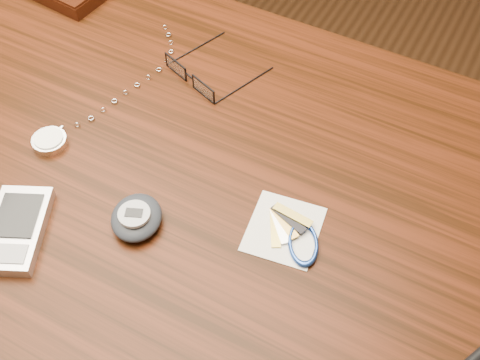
{
  "coord_description": "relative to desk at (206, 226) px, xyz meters",
  "views": [
    {
      "loc": [
        0.26,
        -0.39,
        1.35
      ],
      "look_at": [
        0.05,
        0.02,
        0.76
      ],
      "focal_mm": 45.0,
      "sensor_mm": 36.0,
      "label": 1
    }
  ],
  "objects": [
    {
      "name": "eyeglasses",
      "position": [
        -0.1,
        0.15,
        0.11
      ],
      "size": [
        0.14,
        0.14,
        0.02
      ],
      "color": "black",
      "rests_on": "desk"
    },
    {
      "name": "pedometer",
      "position": [
        -0.04,
        -0.09,
        0.11
      ],
      "size": [
        0.08,
        0.09,
        0.03
      ],
      "color": "#20232B",
      "rests_on": "desk"
    },
    {
      "name": "pocket_watch",
      "position": [
        -0.21,
        -0.03,
        0.11
      ],
      "size": [
        0.08,
        0.3,
        0.01
      ],
      "color": "silver",
      "rests_on": "desk"
    },
    {
      "name": "desk",
      "position": [
        0.0,
        0.0,
        0.0
      ],
      "size": [
        1.0,
        0.7,
        0.75
      ],
      "color": "#341408",
      "rests_on": "ground"
    },
    {
      "name": "notepad_keys",
      "position": [
        0.14,
        -0.02,
        0.11
      ],
      "size": [
        0.11,
        0.1,
        0.01
      ],
      "color": "silver",
      "rests_on": "desk"
    },
    {
      "name": "pda_phone",
      "position": [
        -0.15,
        -0.17,
        0.11
      ],
      "size": [
        0.11,
        0.13,
        0.02
      ],
      "color": "silver",
      "rests_on": "desk"
    },
    {
      "name": "black_blue_pen",
      "position": [
        0.36,
        -0.07,
        0.11
      ],
      "size": [
        0.05,
        0.09,
        0.01
      ],
      "color": "black",
      "rests_on": "desk"
    }
  ]
}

